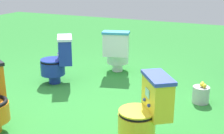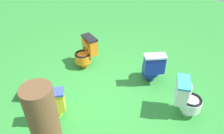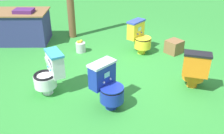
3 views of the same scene
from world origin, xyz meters
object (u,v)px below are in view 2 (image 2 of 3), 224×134
Objects in this scene: toilet_orange at (86,52)px; toilet_yellow at (53,103)px; toilet_white at (187,98)px; toilet_blue at (152,67)px; small_crate at (32,92)px.

toilet_orange and toilet_yellow have the same top height.
toilet_white is at bearing -161.65° from toilet_orange.
toilet_blue is (-1.16, -1.77, 0.00)m from toilet_yellow.
toilet_blue is (0.83, -0.62, -0.00)m from toilet_white.
toilet_orange is (2.38, -0.50, 0.00)m from toilet_white.
toilet_orange is 2.19× the size of small_crate.
toilet_orange is 1.69m from toilet_yellow.
small_crate is (0.37, 1.43, -0.23)m from toilet_orange.
small_crate is (2.74, 0.93, -0.23)m from toilet_white.
toilet_white and toilet_blue have the same top height.
toilet_blue is at bearing -145.41° from toilet_orange.
toilet_yellow is (1.99, 1.15, -0.00)m from toilet_white.
toilet_white and toilet_yellow have the same top height.
toilet_blue reaches higher than small_crate.
toilet_yellow is at bearing -73.97° from toilet_white.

